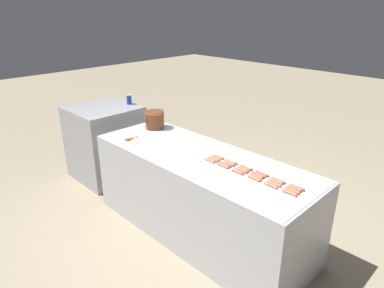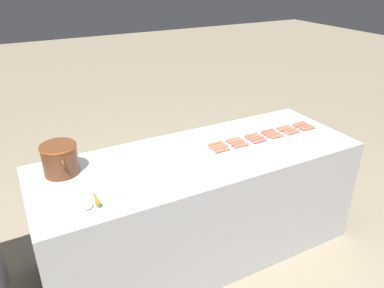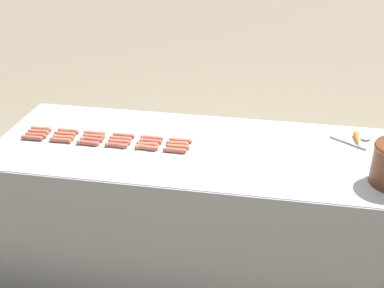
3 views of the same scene
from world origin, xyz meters
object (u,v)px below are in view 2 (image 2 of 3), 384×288
hot_dog_8 (273,135)px  hot_dog_15 (254,137)px  hot_dog_23 (215,144)px  hot_dog_10 (238,143)px  bean_pot (60,158)px  hot_dog_3 (260,141)px  hot_dog_19 (283,127)px  hot_dog_4 (241,145)px  hot_dog_21 (251,135)px  hot_dog_1 (293,132)px  hot_dog_18 (299,123)px  hot_dog_17 (217,146)px  hot_dog_22 (233,139)px  hot_dog_16 (236,141)px  hot_dog_13 (286,129)px  carrot (96,198)px  hot_dog_2 (277,136)px  hot_dog_11 (221,148)px  hot_dog_12 (301,125)px  serving_spoon (94,202)px  hot_dog_9 (257,139)px  hot_dog_20 (267,131)px  hot_dog_6 (305,127)px  hot_dog_7 (290,131)px  hot_dog_0 (309,128)px  hot_dog_5 (222,150)px

hot_dog_8 → hot_dog_15: bearing=78.2°
hot_dog_15 → hot_dog_23: (0.04, 0.32, 0.00)m
hot_dog_10 → bean_pot: bean_pot is taller
hot_dog_3 → hot_dog_19: bearing=-70.5°
hot_dog_4 → hot_dog_21: same height
hot_dog_19 → hot_dog_21: 0.32m
hot_dog_1 → hot_dog_8: (0.04, 0.17, 0.00)m
hot_dog_3 → hot_dog_10: (0.04, 0.17, 0.00)m
hot_dog_18 → hot_dog_17: bearing=92.9°
hot_dog_22 → hot_dog_16: bearing=-174.9°
hot_dog_13 → hot_dog_17: size_ratio=1.00×
carrot → hot_dog_13: bearing=-81.2°
hot_dog_17 → hot_dog_22: (0.04, -0.16, 0.00)m
hot_dog_2 → hot_dog_15: 0.19m
hot_dog_22 → carrot: size_ratio=0.72×
hot_dog_18 → hot_dog_23: (0.00, 0.82, 0.00)m
hot_dog_11 → hot_dog_17: size_ratio=1.00×
hot_dog_2 → hot_dog_12: bearing=-76.1°
hot_dog_1 → hot_dog_2: (0.00, 0.16, 0.00)m
hot_dog_1 → serving_spoon: size_ratio=0.54×
hot_dog_1 → hot_dog_9: same height
hot_dog_2 → hot_dog_12: same height
hot_dog_9 → hot_dog_18: same height
hot_dog_1 → hot_dog_20: 0.20m
hot_dog_20 → bean_pot: size_ratio=0.46×
hot_dog_6 → hot_dog_19: same height
hot_dog_7 → hot_dog_20: same height
hot_dog_19 → carrot: size_ratio=0.72×
hot_dog_12 → serving_spoon: bearing=98.8°
hot_dog_13 → hot_dog_15: 0.33m
hot_dog_0 → hot_dog_3: size_ratio=1.00×
hot_dog_6 → carrot: size_ratio=0.72×
hot_dog_11 → hot_dog_12: (0.04, -0.81, 0.00)m
hot_dog_8 → carrot: 1.47m
hot_dog_9 → hot_dog_22: (0.08, 0.17, 0.00)m
hot_dog_15 → hot_dog_23: 0.32m
hot_dog_12 → hot_dog_18: bearing=-9.5°
hot_dog_1 → hot_dog_22: same height
hot_dog_3 → hot_dog_13: size_ratio=1.00×
hot_dog_13 → hot_dog_9: bearing=97.4°
hot_dog_9 → hot_dog_23: bearing=76.4°
hot_dog_0 → hot_dog_5: 0.83m
hot_dog_3 → hot_dog_1: bearing=-89.8°
hot_dog_6 → bean_pot: bean_pot is taller
hot_dog_1 → serving_spoon: hot_dog_1 is taller
serving_spoon → hot_dog_16: bearing=-76.5°
serving_spoon → hot_dog_5: bearing=-78.6°
hot_dog_4 → hot_dog_17: same height
hot_dog_13 → hot_dog_19: same height
carrot → hot_dog_6: bearing=-83.3°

